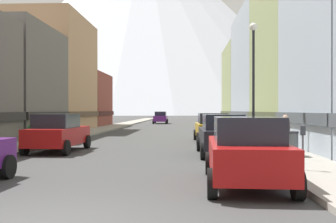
% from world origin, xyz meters
% --- Properties ---
extents(sidewalk_left, '(2.50, 100.00, 0.15)m').
position_xyz_m(sidewalk_left, '(-6.25, 35.00, 0.07)').
color(sidewalk_left, gray).
rests_on(sidewalk_left, ground).
extents(sidewalk_right, '(2.50, 100.00, 0.15)m').
position_xyz_m(sidewalk_right, '(6.25, 35.00, 0.07)').
color(sidewalk_right, gray).
rests_on(sidewalk_right, ground).
extents(storefront_left_3, '(8.44, 10.58, 10.83)m').
position_xyz_m(storefront_left_3, '(-11.57, 30.94, 5.24)').
color(storefront_left_3, tan).
rests_on(storefront_left_3, ground).
extents(storefront_left_4, '(9.59, 8.49, 6.41)m').
position_xyz_m(storefront_left_4, '(-12.15, 40.72, 3.08)').
color(storefront_left_4, brown).
rests_on(storefront_left_4, ground).
extents(storefront_right_2, '(9.14, 10.29, 11.66)m').
position_xyz_m(storefront_right_2, '(11.92, 21.67, 5.65)').
color(storefront_right_2, '#8C9966').
rests_on(storefront_right_2, ground).
extents(storefront_right_3, '(6.96, 13.65, 11.91)m').
position_xyz_m(storefront_right_3, '(10.83, 33.67, 5.77)').
color(storefront_right_3, '#99A5B2').
rests_on(storefront_right_3, ground).
extents(storefront_right_4, '(7.05, 12.21, 10.55)m').
position_xyz_m(storefront_right_4, '(10.88, 46.78, 5.10)').
color(storefront_right_4, '#8C9966').
rests_on(storefront_right_4, ground).
extents(car_left_1, '(2.14, 4.44, 1.78)m').
position_xyz_m(car_left_1, '(-3.80, 11.94, 0.90)').
color(car_left_1, '#9E1111').
rests_on(car_left_1, ground).
extents(car_right_0, '(2.20, 4.46, 1.78)m').
position_xyz_m(car_right_0, '(3.80, 3.97, 0.90)').
color(car_right_0, '#9E1111').
rests_on(car_right_0, ground).
extents(car_right_1, '(2.13, 4.43, 1.78)m').
position_xyz_m(car_right_1, '(3.80, 10.86, 0.90)').
color(car_right_1, black).
rests_on(car_right_1, ground).
extents(car_right_2, '(2.17, 4.45, 1.78)m').
position_xyz_m(car_right_2, '(3.80, 17.95, 0.90)').
color(car_right_2, '#B28419').
rests_on(car_right_2, ground).
extents(car_driving_0, '(2.06, 4.40, 1.78)m').
position_xyz_m(car_driving_0, '(-1.60, 51.51, 0.90)').
color(car_driving_0, '#591E72').
rests_on(car_driving_0, ground).
extents(parking_meter_near, '(0.14, 0.10, 1.33)m').
position_xyz_m(parking_meter_near, '(5.75, 5.73, 1.01)').
color(parking_meter_near, '#595960').
rests_on(parking_meter_near, sidewalk_right).
extents(trash_bin_right, '(0.59, 0.59, 0.98)m').
position_xyz_m(trash_bin_right, '(6.35, 9.35, 0.64)').
color(trash_bin_right, '#4C5156').
rests_on(trash_bin_right, sidewalk_right).
extents(potted_plant_1, '(0.75, 0.75, 1.03)m').
position_xyz_m(potted_plant_1, '(-7.00, 17.10, 0.75)').
color(potted_plant_1, brown).
rests_on(potted_plant_1, sidewalk_left).
extents(pedestrian_0, '(0.36, 0.36, 1.57)m').
position_xyz_m(pedestrian_0, '(-6.25, 16.67, 0.87)').
color(pedestrian_0, '#333338').
rests_on(pedestrian_0, sidewalk_left).
extents(pedestrian_1, '(0.36, 0.36, 1.62)m').
position_xyz_m(pedestrian_1, '(6.25, 9.81, 0.90)').
color(pedestrian_1, brown).
rests_on(pedestrian_1, sidewalk_right).
extents(streetlamp_right, '(0.36, 0.36, 5.86)m').
position_xyz_m(streetlamp_right, '(5.35, 12.09, 3.99)').
color(streetlamp_right, black).
rests_on(streetlamp_right, sidewalk_right).
extents(mountain_backdrop, '(245.04, 245.04, 126.31)m').
position_xyz_m(mountain_backdrop, '(-26.06, 260.00, 63.15)').
color(mountain_backdrop, silver).
rests_on(mountain_backdrop, ground).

